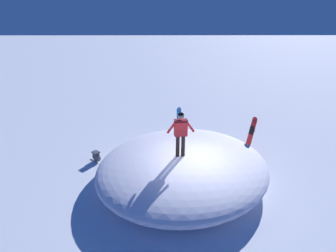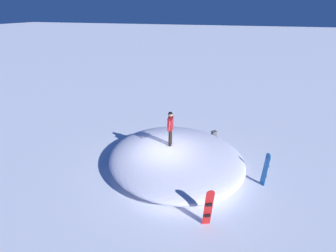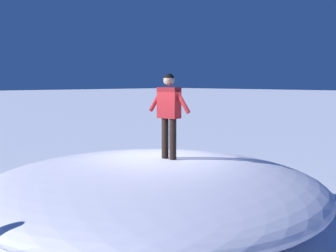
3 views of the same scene
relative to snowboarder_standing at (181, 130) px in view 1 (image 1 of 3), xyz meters
name	(u,v)px [view 1 (image 1 of 3)]	position (x,y,z in m)	size (l,w,h in m)	color
ground	(192,185)	(-0.45, 0.25, -2.18)	(240.00, 240.00, 0.00)	white
snow_mound	(183,165)	(-0.14, -0.32, -1.60)	(6.89, 6.29, 1.15)	white
snowboarder_standing	(181,130)	(0.00, 0.00, 0.00)	(1.03, 0.28, 1.71)	black
snowboard_primary_upright	(251,134)	(-3.46, -2.46, -1.27)	(0.41, 0.40, 1.74)	red
snowboard_secondary_upright	(179,121)	(-0.20, -4.41, -1.36)	(0.30, 0.26, 1.58)	#2672BF
backpack_near	(96,156)	(3.60, -1.61, -1.93)	(0.58, 0.53, 0.48)	#4C4C51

